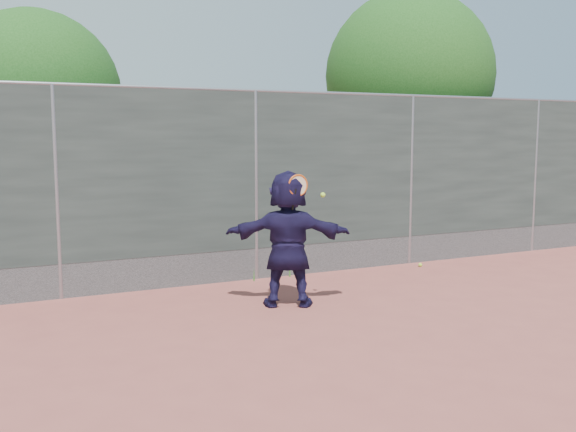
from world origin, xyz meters
name	(u,v)px	position (x,y,z in m)	size (l,w,h in m)	color
ground	(375,340)	(0.00, 0.00, 0.00)	(80.00, 80.00, 0.00)	#9E4C42
player	(288,239)	(-0.24, 1.80, 0.92)	(1.71, 0.54, 1.84)	#191437
ball_ground	(420,265)	(2.98, 3.14, 0.03)	(0.07, 0.07, 0.07)	#B0E933
fence	(256,181)	(0.00, 3.50, 1.58)	(20.00, 0.06, 3.03)	#38423D
swing_action	(300,188)	(-0.16, 1.60, 1.62)	(0.56, 0.13, 0.51)	#C64B12
tree_right	(415,81)	(4.68, 5.75, 3.49)	(3.78, 3.60, 5.39)	#382314
tree_left	(45,100)	(-2.85, 6.55, 2.94)	(3.15, 3.00, 4.53)	#382314
weed_clump	(276,270)	(0.29, 3.38, 0.13)	(0.68, 0.07, 0.30)	#387226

